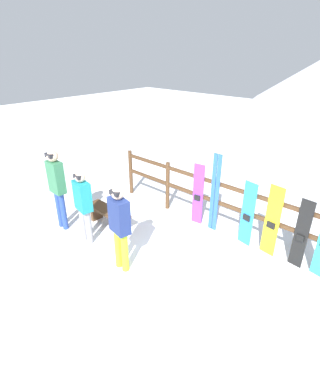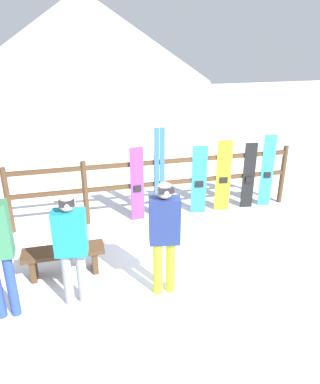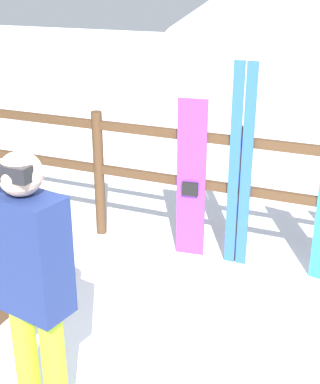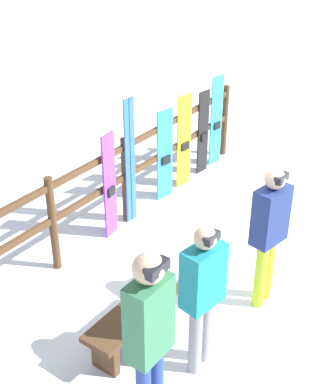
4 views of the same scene
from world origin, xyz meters
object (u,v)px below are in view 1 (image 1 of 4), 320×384
at_px(person_navy, 120,223).
at_px(snowboard_black_stripe, 301,235).
at_px(snowboard_purple, 198,195).
at_px(snowboard_yellow, 272,222).
at_px(snowboard_blue, 247,214).
at_px(person_plaid_green, 57,183).
at_px(ski_pair_blue, 215,194).
at_px(bench, 108,214).
at_px(person_teal, 83,203).

distance_m(person_navy, snowboard_black_stripe, 3.24).
distance_m(snowboard_purple, snowboard_yellow, 1.72).
relative_size(snowboard_purple, snowboard_blue, 1.05).
xyz_separation_m(snowboard_purple, snowboard_yellow, (1.72, 0.00, 0.01)).
bearing_deg(person_navy, person_plaid_green, 179.45).
bearing_deg(person_plaid_green, snowboard_blue, 33.66).
bearing_deg(snowboard_purple, ski_pair_blue, 0.46).
relative_size(bench, ski_pair_blue, 0.67).
bearing_deg(snowboard_yellow, person_plaid_green, -149.95).
relative_size(ski_pair_blue, snowboard_yellow, 1.22).
bearing_deg(person_teal, snowboard_black_stripe, 31.58).
distance_m(person_teal, snowboard_black_stripe, 4.14).
distance_m(person_teal, ski_pair_blue, 2.74).
distance_m(bench, person_teal, 0.92).
height_order(snowboard_purple, ski_pair_blue, ski_pair_blue).
distance_m(person_plaid_green, ski_pair_blue, 3.37).
bearing_deg(person_navy, person_teal, 176.64).
bearing_deg(snowboard_yellow, ski_pair_blue, 179.85).
bearing_deg(snowboard_purple, snowboard_blue, -0.00).
relative_size(snowboard_purple, snowboard_yellow, 0.99).
xyz_separation_m(person_plaid_green, person_teal, (0.86, 0.05, -0.18)).
xyz_separation_m(ski_pair_blue, snowboard_black_stripe, (1.84, -0.00, -0.21)).
bearing_deg(person_teal, person_navy, -3.36).
xyz_separation_m(snowboard_purple, snowboard_black_stripe, (2.27, -0.00, -0.04)).
bearing_deg(snowboard_blue, snowboard_yellow, 0.01).
bearing_deg(snowboard_black_stripe, person_teal, -148.42).
xyz_separation_m(snowboard_purple, snowboard_blue, (1.22, -0.00, -0.03)).
height_order(person_plaid_green, snowboard_yellow, person_plaid_green).
bearing_deg(ski_pair_blue, person_plaid_green, -138.82).
height_order(person_teal, person_navy, person_navy).
relative_size(snowboard_blue, snowboard_black_stripe, 1.01).
bearing_deg(snowboard_blue, ski_pair_blue, 179.74).
distance_m(person_teal, snowboard_yellow, 3.68).
distance_m(bench, person_plaid_green, 1.29).
xyz_separation_m(bench, snowboard_blue, (2.61, 1.48, 0.38)).
xyz_separation_m(ski_pair_blue, snowboard_blue, (0.79, -0.00, -0.20)).
bearing_deg(ski_pair_blue, person_teal, -127.75).
relative_size(person_navy, snowboard_purple, 1.14).
height_order(snowboard_purple, snowboard_blue, snowboard_purple).
height_order(bench, ski_pair_blue, ski_pair_blue).
xyz_separation_m(person_teal, snowboard_blue, (2.47, 2.16, -0.22)).
relative_size(snowboard_purple, ski_pair_blue, 0.81).
relative_size(person_navy, snowboard_blue, 1.19).
relative_size(person_plaid_green, snowboard_purple, 1.26).
height_order(ski_pair_blue, snowboard_black_stripe, ski_pair_blue).
bearing_deg(person_teal, snowboard_blue, 41.24).
distance_m(person_navy, snowboard_purple, 2.25).
bearing_deg(bench, snowboard_blue, 29.56).
height_order(bench, person_plaid_green, person_plaid_green).
bearing_deg(bench, ski_pair_blue, 39.19).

